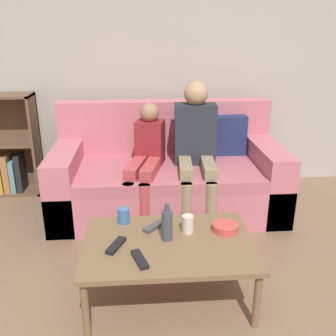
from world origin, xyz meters
name	(u,v)px	position (x,y,z in m)	size (l,w,h in m)	color
wall_back	(176,53)	(0.00, 2.76, 1.30)	(12.00, 0.06, 2.60)	#B7B2A8
couch	(168,176)	(-0.12, 2.14, 0.29)	(1.94, 0.94, 0.91)	#D1707F
bookshelf	(7,155)	(-1.65, 2.61, 0.37)	(0.56, 0.28, 0.96)	brown
coffee_table	(168,247)	(-0.21, 0.94, 0.34)	(0.98, 0.66, 0.37)	brown
person_adult	(196,141)	(0.10, 2.04, 0.65)	(0.36, 0.66, 1.13)	#9E8966
person_child	(146,157)	(-0.31, 1.99, 0.53)	(0.37, 0.67, 0.95)	#C6474C
cup_near	(188,224)	(-0.09, 1.04, 0.42)	(0.07, 0.07, 0.11)	silver
cup_far	(124,216)	(-0.47, 1.18, 0.42)	(0.08, 0.08, 0.10)	#3D70B2
tv_remote_0	(155,226)	(-0.28, 1.11, 0.38)	(0.15, 0.16, 0.02)	#47474C
tv_remote_1	(116,245)	(-0.51, 0.90, 0.38)	(0.11, 0.17, 0.02)	black
tv_remote_2	(140,259)	(-0.38, 0.76, 0.38)	(0.10, 0.18, 0.02)	black
snack_bowl	(225,227)	(0.14, 1.04, 0.39)	(0.16, 0.16, 0.05)	#DB4C47
bottle	(167,225)	(-0.22, 0.96, 0.47)	(0.06, 0.06, 0.23)	#424756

